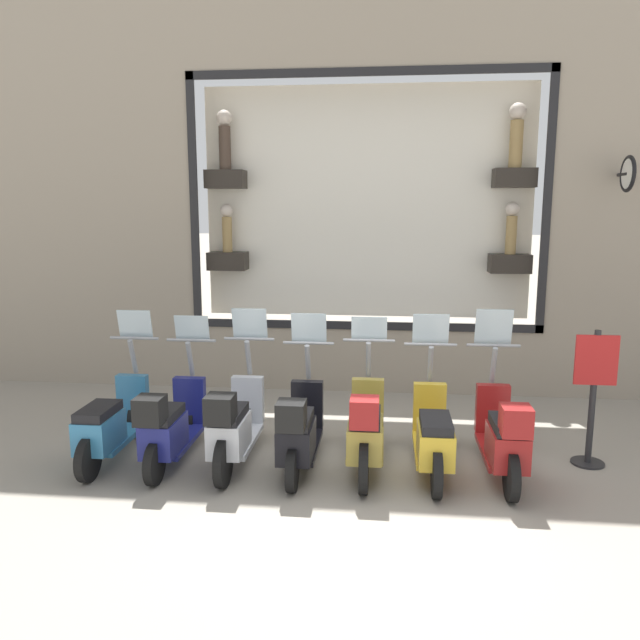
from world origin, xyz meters
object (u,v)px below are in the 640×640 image
(scooter_black_3, at_px, (299,430))
(scooter_navy_5, at_px, (170,426))
(scooter_red_0, at_px, (503,436))
(shop_sign_post, at_px, (593,394))
(scooter_silver_4, at_px, (234,426))
(scooter_yellow_1, at_px, (433,436))
(scooter_olive_2, at_px, (366,430))
(scooter_teal_6, at_px, (111,424))

(scooter_black_3, bearing_deg, scooter_navy_5, 90.04)
(scooter_red_0, xyz_separation_m, shop_sign_post, (0.49, -1.03, 0.34))
(scooter_red_0, distance_m, shop_sign_post, 1.19)
(scooter_silver_4, bearing_deg, scooter_black_3, -90.97)
(scooter_yellow_1, distance_m, shop_sign_post, 1.84)
(scooter_black_3, distance_m, scooter_silver_4, 0.72)
(scooter_olive_2, xyz_separation_m, shop_sign_post, (0.48, -2.46, 0.33))
(scooter_olive_2, height_order, scooter_teal_6, scooter_teal_6)
(scooter_black_3, distance_m, scooter_teal_6, 2.15)
(scooter_olive_2, distance_m, scooter_navy_5, 2.15)
(scooter_red_0, height_order, scooter_olive_2, scooter_red_0)
(scooter_olive_2, bearing_deg, scooter_red_0, -90.21)
(shop_sign_post, bearing_deg, scooter_silver_4, 97.14)
(scooter_yellow_1, xyz_separation_m, scooter_silver_4, (-0.06, 2.14, 0.05))
(scooter_black_3, xyz_separation_m, scooter_navy_5, (-0.00, 1.43, -0.00))
(scooter_yellow_1, bearing_deg, scooter_teal_6, 90.01)
(scooter_navy_5, relative_size, shop_sign_post, 1.18)
(scooter_black_3, bearing_deg, shop_sign_post, -81.06)
(scooter_navy_5, height_order, scooter_teal_6, scooter_teal_6)
(scooter_olive_2, bearing_deg, shop_sign_post, -78.84)
(scooter_silver_4, xyz_separation_m, scooter_teal_6, (0.06, 1.43, -0.06))
(scooter_olive_2, relative_size, scooter_teal_6, 1.01)
(scooter_red_0, relative_size, scooter_teal_6, 1.00)
(scooter_navy_5, height_order, shop_sign_post, scooter_navy_5)
(scooter_yellow_1, relative_size, shop_sign_post, 1.18)
(scooter_yellow_1, bearing_deg, scooter_olive_2, 94.32)
(scooter_red_0, xyz_separation_m, scooter_navy_5, (-0.01, 3.57, -0.02))
(scooter_red_0, relative_size, scooter_olive_2, 0.99)
(scooter_red_0, bearing_deg, scooter_black_3, 90.24)
(scooter_yellow_1, height_order, scooter_black_3, scooter_yellow_1)
(scooter_black_3, relative_size, scooter_teal_6, 1.00)
(scooter_olive_2, relative_size, scooter_black_3, 1.01)
(scooter_red_0, height_order, scooter_black_3, scooter_red_0)
(scooter_olive_2, height_order, scooter_black_3, scooter_black_3)
(scooter_silver_4, bearing_deg, scooter_navy_5, 91.04)
(scooter_navy_5, bearing_deg, scooter_silver_4, -88.96)
(scooter_red_0, bearing_deg, shop_sign_post, -64.53)
(scooter_olive_2, distance_m, shop_sign_post, 2.53)
(scooter_red_0, relative_size, scooter_navy_5, 1.00)
(scooter_yellow_1, height_order, shop_sign_post, scooter_yellow_1)
(scooter_navy_5, relative_size, scooter_teal_6, 1.00)
(scooter_olive_2, xyz_separation_m, scooter_silver_4, (-0.00, 1.43, -0.01))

